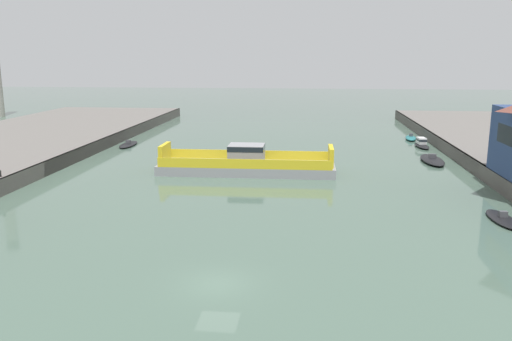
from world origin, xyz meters
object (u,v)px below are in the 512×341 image
object	(u,v)px
moored_boat_mid_left	(128,144)
moored_boat_far_left	(432,160)
moored_boat_near_left	(503,219)
moored_boat_mid_right	(411,138)
moored_boat_far_right	(422,144)
chain_ferry	(247,164)

from	to	relation	value
moored_boat_mid_left	moored_boat_far_left	xyz separation A→B (m)	(44.15, -8.43, 0.10)
moored_boat_near_left	moored_boat_mid_right	world-z (taller)	moored_boat_mid_right
moored_boat_near_left	moored_boat_far_right	bearing A→B (deg)	88.67
chain_ferry	moored_boat_far_right	world-z (taller)	chain_ferry
moored_boat_mid_left	moored_boat_far_right	size ratio (longest dim) A/B	1.17
moored_boat_mid_left	moored_boat_far_left	world-z (taller)	moored_boat_far_left
moored_boat_near_left	moored_boat_far_left	size ratio (longest dim) A/B	0.71
moored_boat_far_right	chain_ferry	bearing A→B (deg)	-140.27
moored_boat_mid_left	moored_boat_far_right	xyz separation A→B (m)	(45.17, 3.21, 0.33)
chain_ferry	moored_boat_far_right	xyz separation A→B (m)	(24.55, 20.41, -0.51)
moored_boat_far_left	moored_boat_far_right	distance (m)	11.70
moored_boat_near_left	moored_boat_mid_left	xyz separation A→B (m)	(-44.31, 33.57, 0.01)
moored_boat_near_left	moored_boat_mid_right	distance (m)	44.05
chain_ferry	moored_boat_mid_left	xyz separation A→B (m)	(-20.62, 17.19, -0.84)
moored_boat_mid_left	moored_boat_near_left	bearing A→B (deg)	-37.15
moored_boat_mid_left	moored_boat_mid_right	xyz separation A→B (m)	(44.91, 10.47, 0.10)
moored_boat_mid_left	moored_boat_mid_right	bearing A→B (deg)	13.12
chain_ferry	moored_boat_near_left	xyz separation A→B (m)	(23.69, -16.38, -0.85)
chain_ferry	moored_boat_near_left	distance (m)	28.82
moored_boat_near_left	moored_boat_far_left	bearing A→B (deg)	90.37
moored_boat_mid_left	moored_boat_mid_right	distance (m)	46.11
chain_ferry	moored_boat_mid_right	bearing A→B (deg)	48.72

